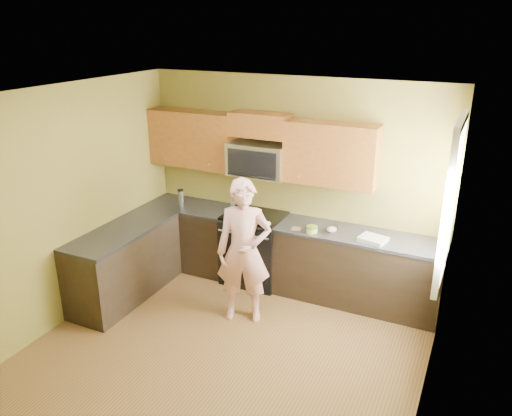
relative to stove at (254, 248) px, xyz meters
The scene contains 25 objects.
floor 1.79m from the stove, 76.57° to the right, with size 4.00×4.00×0.00m, color brown.
ceiling 2.81m from the stove, 76.57° to the right, with size 4.00×4.00×0.00m, color white.
wall_back 1.02m from the stove, 39.09° to the left, with size 4.00×4.00×0.00m, color olive.
wall_front 3.80m from the stove, 83.79° to the right, with size 4.00×4.00×0.00m, color olive.
wall_left 2.48m from the stove, 133.69° to the right, with size 4.00×4.00×0.00m, color olive.
wall_right 3.05m from the stove, 34.91° to the right, with size 4.00×4.00×0.00m, color olive.
cabinet_back_run 0.40m from the stove, ahead, with size 4.00×0.60×0.88m, color black.
cabinet_left_run 1.69m from the stove, 140.41° to the right, with size 0.60×1.60×0.88m, color black.
countertop_back 0.58m from the stove, ahead, with size 4.00×0.62×0.04m, color black.
countertop_left 1.73m from the stove, 140.19° to the right, with size 0.62×1.60×0.04m, color black.
stove is the anchor object (origin of this frame).
microwave 0.98m from the stove, 90.00° to the left, with size 0.76×0.40×0.42m, color silver, non-canonical shape.
upper_cab_left 1.40m from the stove, behind, with size 1.22×0.33×0.75m, color brown, non-canonical shape.
upper_cab_right 1.36m from the stove, ahead, with size 1.12×0.33×0.75m, color brown, non-canonical shape.
upper_cab_over_mw 1.63m from the stove, 90.00° to the left, with size 0.76×0.33×0.30m, color brown.
window 2.70m from the stove, 11.29° to the right, with size 0.06×1.06×1.66m, color white, non-canonical shape.
woman 1.00m from the stove, 72.05° to the right, with size 0.63×0.41×1.71m, color #F37A79.
frying_pan 0.49m from the stove, 141.72° to the right, with size 0.24×0.42×0.05m, color black, non-canonical shape.
butter_tub 0.97m from the stove, 11.13° to the right, with size 0.14×0.14×0.10m, color #FFFA43, non-canonical shape.
toast_slice 0.81m from the stove, 14.24° to the right, with size 0.11×0.11×0.01m, color #B27F47.
napkin_a 0.59m from the stove, 39.52° to the right, with size 0.11×0.12×0.06m, color silver.
napkin_b 1.17m from the stove, ahead, with size 0.12×0.13×0.07m, color silver.
dish_towel 1.65m from the stove, ahead, with size 0.30×0.24×0.05m, color white.
travel_mug 1.27m from the stove, behind, with size 0.08×0.08×0.18m, color silver, non-canonical shape.
glass_c 0.61m from the stove, behind, with size 0.07×0.07×0.12m, color silver.
Camera 1 is at (2.23, -3.87, 3.34)m, focal length 35.52 mm.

